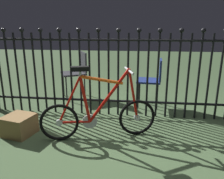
# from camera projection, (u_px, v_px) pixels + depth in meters

# --- Properties ---
(ground_plane) EXTENTS (20.00, 20.00, 0.00)m
(ground_plane) POSITION_uv_depth(u_px,v_px,m) (120.00, 137.00, 2.78)
(ground_plane) COLOR #445C39
(iron_fence) EXTENTS (4.29, 0.07, 1.37)m
(iron_fence) POSITION_uv_depth(u_px,v_px,m) (121.00, 71.00, 3.29)
(iron_fence) COLOR black
(iron_fence) RESTS_ON ground
(bicycle) EXTENTS (1.37, 0.51, 0.90)m
(bicycle) POSITION_uv_depth(u_px,v_px,m) (99.00, 113.00, 2.69)
(bicycle) COLOR black
(bicycle) RESTS_ON ground
(chair_charcoal) EXTENTS (0.58, 0.58, 0.86)m
(chair_charcoal) POSITION_uv_depth(u_px,v_px,m) (77.00, 70.00, 4.22)
(chair_charcoal) COLOR black
(chair_charcoal) RESTS_ON ground
(chair_navy) EXTENTS (0.42, 0.42, 0.81)m
(chair_navy) POSITION_uv_depth(u_px,v_px,m) (153.00, 78.00, 3.73)
(chair_navy) COLOR black
(chair_navy) RESTS_ON ground
(display_crate) EXTENTS (0.40, 0.40, 0.25)m
(display_crate) POSITION_uv_depth(u_px,v_px,m) (19.00, 125.00, 2.82)
(display_crate) COLOR olive
(display_crate) RESTS_ON ground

